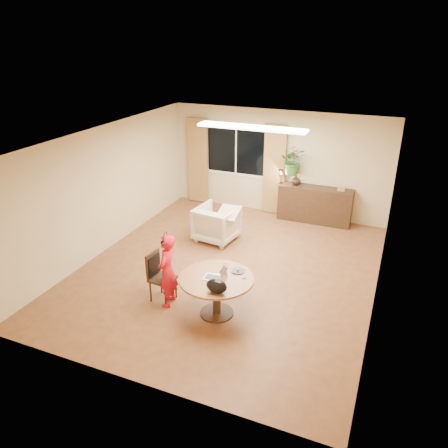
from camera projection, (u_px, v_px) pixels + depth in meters
name	position (u px, v px, depth m)	size (l,w,h in m)	color
floor	(228.00, 270.00, 8.59)	(6.50, 6.50, 0.00)	brown
ceiling	(229.00, 139.00, 7.53)	(6.50, 6.50, 0.00)	white
wall_back	(278.00, 163.00, 10.80)	(5.50, 5.50, 0.00)	tan
wall_left	(105.00, 189.00, 9.02)	(6.50, 6.50, 0.00)	tan
wall_right	(385.00, 233.00, 7.09)	(6.50, 6.50, 0.00)	tan
window	(236.00, 151.00, 11.09)	(1.70, 0.03, 1.30)	white
curtain_left	(198.00, 161.00, 11.54)	(0.55, 0.08, 2.25)	brown
curtain_right	(274.00, 170.00, 10.80)	(0.55, 0.08, 2.25)	brown
ceiling_panel	(252.00, 128.00, 8.56)	(2.20, 0.35, 0.05)	white
dining_table	(217.00, 286.00, 7.05)	(1.21, 1.21, 0.69)	brown
dining_chair	(162.00, 277.00, 7.47)	(0.42, 0.39, 0.88)	black
child	(167.00, 271.00, 7.26)	(0.31, 0.47, 1.30)	red
laptop	(214.00, 272.00, 6.92)	(0.34, 0.23, 0.23)	#B7B7BC
tumbler	(225.00, 266.00, 7.24)	(0.07, 0.07, 0.10)	white
wine_glass	(244.00, 273.00, 6.93)	(0.07, 0.07, 0.19)	white
pot_lid	(238.00, 271.00, 7.15)	(0.22, 0.22, 0.04)	white
handbag	(217.00, 286.00, 6.55)	(0.34, 0.20, 0.22)	black
armchair	(217.00, 223.00, 9.66)	(0.84, 0.86, 0.79)	#C1AB99
throw	(228.00, 209.00, 9.35)	(0.45, 0.55, 0.03)	beige
sideboard	(315.00, 205.00, 10.58)	(1.76, 0.43, 0.88)	black
vase	(296.00, 180.00, 10.53)	(0.24, 0.24, 0.25)	black
bouquet	(293.00, 161.00, 10.38)	(0.59, 0.51, 0.66)	#2B5C22
book_stack	(341.00, 189.00, 10.18)	(0.18, 0.14, 0.08)	brown
desk_lamp	(281.00, 176.00, 10.59)	(0.15, 0.15, 0.36)	black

